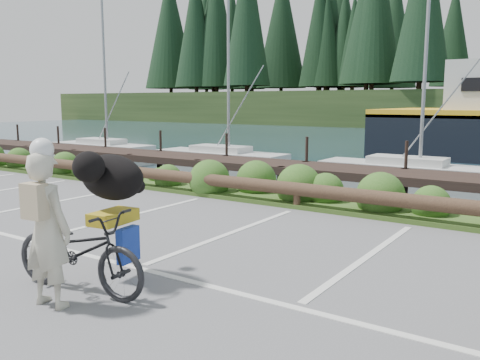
# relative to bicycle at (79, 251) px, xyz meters

# --- Properties ---
(ground) EXTENTS (72.00, 72.00, 0.00)m
(ground) POSITION_rel_bicycle_xyz_m (-0.08, 1.47, -0.54)
(ground) COLOR #5A5A5D
(vegetation_strip) EXTENTS (34.00, 1.60, 0.10)m
(vegetation_strip) POSITION_rel_bicycle_xyz_m (-0.08, 6.77, -0.49)
(vegetation_strip) COLOR #3D5B21
(vegetation_strip) RESTS_ON ground
(log_rail) EXTENTS (32.00, 0.30, 0.60)m
(log_rail) POSITION_rel_bicycle_xyz_m (-0.08, 6.07, -0.54)
(log_rail) COLOR #443021
(log_rail) RESTS_ON ground
(bicycle) EXTENTS (2.13, 0.95, 1.08)m
(bicycle) POSITION_rel_bicycle_xyz_m (0.00, 0.00, 0.00)
(bicycle) COLOR black
(bicycle) RESTS_ON ground
(cyclist) EXTENTS (0.72, 0.52, 1.84)m
(cyclist) POSITION_rel_bicycle_xyz_m (0.06, -0.48, 0.38)
(cyclist) COLOR beige
(cyclist) RESTS_ON ground
(dog) EXTENTS (0.65, 1.13, 0.62)m
(dog) POSITION_rel_bicycle_xyz_m (-0.08, 0.66, 0.85)
(dog) COLOR black
(dog) RESTS_ON bicycle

